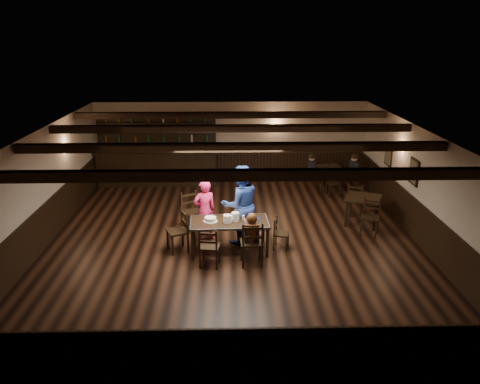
{
  "coord_description": "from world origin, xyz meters",
  "views": [
    {
      "loc": [
        -0.1,
        -10.42,
        4.83
      ],
      "look_at": [
        0.18,
        0.2,
        1.21
      ],
      "focal_mm": 35.0,
      "sensor_mm": 36.0,
      "label": 1
    }
  ],
  "objects_px": {
    "chair_near_right": "(252,241)",
    "bar_counter": "(157,163)",
    "cake": "(210,219)",
    "dining_table": "(229,224)",
    "woman_pink": "(205,210)",
    "man_blue": "(240,205)",
    "chair_near_left": "(209,245)"
  },
  "relations": [
    {
      "from": "dining_table",
      "to": "chair_near_left",
      "type": "distance_m",
      "value": 0.92
    },
    {
      "from": "woman_pink",
      "to": "man_blue",
      "type": "height_order",
      "value": "man_blue"
    },
    {
      "from": "chair_near_left",
      "to": "man_blue",
      "type": "xyz_separation_m",
      "value": [
        0.71,
        1.28,
        0.43
      ]
    },
    {
      "from": "man_blue",
      "to": "bar_counter",
      "type": "distance_m",
      "value": 5.42
    },
    {
      "from": "dining_table",
      "to": "man_blue",
      "type": "relative_size",
      "value": 0.95
    },
    {
      "from": "chair_near_left",
      "to": "chair_near_right",
      "type": "distance_m",
      "value": 0.93
    },
    {
      "from": "woman_pink",
      "to": "cake",
      "type": "distance_m",
      "value": 0.69
    },
    {
      "from": "chair_near_right",
      "to": "bar_counter",
      "type": "xyz_separation_m",
      "value": [
        -2.86,
        5.97,
        0.12
      ]
    },
    {
      "from": "woman_pink",
      "to": "bar_counter",
      "type": "distance_m",
      "value": 4.89
    },
    {
      "from": "chair_near_left",
      "to": "chair_near_right",
      "type": "relative_size",
      "value": 0.88
    },
    {
      "from": "chair_near_right",
      "to": "cake",
      "type": "bearing_deg",
      "value": 140.76
    },
    {
      "from": "chair_near_right",
      "to": "cake",
      "type": "relative_size",
      "value": 3.15
    },
    {
      "from": "man_blue",
      "to": "chair_near_right",
      "type": "bearing_deg",
      "value": 82.97
    },
    {
      "from": "cake",
      "to": "bar_counter",
      "type": "bearing_deg",
      "value": 110.39
    },
    {
      "from": "chair_near_right",
      "to": "woman_pink",
      "type": "distance_m",
      "value": 1.79
    },
    {
      "from": "chair_near_right",
      "to": "bar_counter",
      "type": "distance_m",
      "value": 6.62
    },
    {
      "from": "man_blue",
      "to": "chair_near_left",
      "type": "bearing_deg",
      "value": 44.05
    },
    {
      "from": "chair_near_right",
      "to": "dining_table",
      "type": "bearing_deg",
      "value": 123.05
    },
    {
      "from": "bar_counter",
      "to": "man_blue",
      "type": "bearing_deg",
      "value": -60.79
    },
    {
      "from": "dining_table",
      "to": "chair_near_right",
      "type": "xyz_separation_m",
      "value": [
        0.49,
        -0.75,
        -0.08
      ]
    },
    {
      "from": "dining_table",
      "to": "man_blue",
      "type": "bearing_deg",
      "value": 61.59
    },
    {
      "from": "cake",
      "to": "dining_table",
      "type": "bearing_deg",
      "value": -0.2
    },
    {
      "from": "woman_pink",
      "to": "man_blue",
      "type": "distance_m",
      "value": 0.9
    },
    {
      "from": "chair_near_left",
      "to": "man_blue",
      "type": "bearing_deg",
      "value": 60.99
    },
    {
      "from": "chair_near_right",
      "to": "man_blue",
      "type": "bearing_deg",
      "value": 99.91
    },
    {
      "from": "chair_near_right",
      "to": "man_blue",
      "type": "relative_size",
      "value": 0.53
    },
    {
      "from": "dining_table",
      "to": "chair_near_left",
      "type": "relative_size",
      "value": 2.01
    },
    {
      "from": "bar_counter",
      "to": "dining_table",
      "type": "bearing_deg",
      "value": -65.58
    },
    {
      "from": "chair_near_right",
      "to": "bar_counter",
      "type": "bearing_deg",
      "value": 115.58
    },
    {
      "from": "chair_near_left",
      "to": "chair_near_right",
      "type": "bearing_deg",
      "value": 2.28
    },
    {
      "from": "bar_counter",
      "to": "woman_pink",
      "type": "bearing_deg",
      "value": -68.64
    },
    {
      "from": "cake",
      "to": "chair_near_right",
      "type": "bearing_deg",
      "value": -39.24
    }
  ]
}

